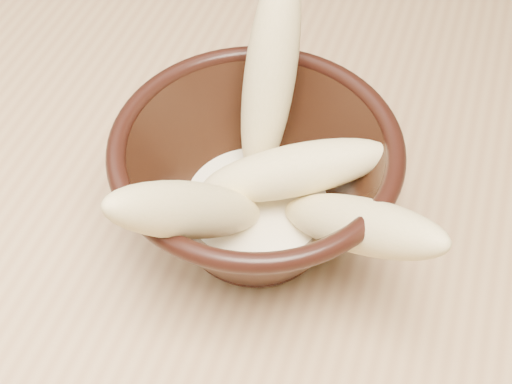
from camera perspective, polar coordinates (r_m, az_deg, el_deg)
table at (r=0.57m, az=9.83°, el=-8.86°), size 1.20×0.80×0.75m
bowl at (r=0.45m, az=0.00°, el=0.67°), size 0.18×0.18×0.10m
milk_puddle at (r=0.47m, az=-0.00°, el=-1.19°), size 0.10×0.10×0.01m
banana_upright at (r=0.46m, az=1.14°, el=9.34°), size 0.04×0.10×0.15m
banana_right at (r=0.42m, az=8.17°, el=-2.62°), size 0.13×0.09×0.10m
banana_across at (r=0.44m, az=3.00°, el=1.70°), size 0.13×0.07×0.06m
banana_front at (r=0.40m, az=-5.19°, el=-1.48°), size 0.09×0.13×0.13m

